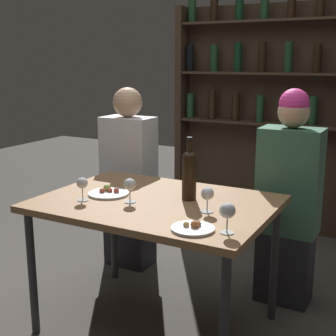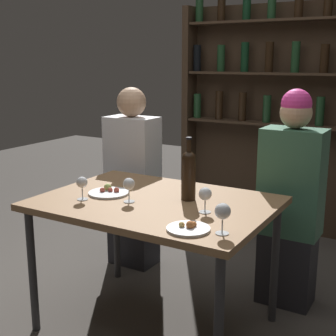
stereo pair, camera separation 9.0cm
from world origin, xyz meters
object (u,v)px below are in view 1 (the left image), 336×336
Objects in this scene: wine_glass_2 at (207,195)px; food_plate_1 at (109,193)px; wine_glass_3 at (82,184)px; seated_person_right at (288,203)px; food_plate_0 at (193,228)px; wine_glass_0 at (130,185)px; seated_person_left at (129,183)px; wine_bottle at (189,173)px; wine_glass_1 at (227,212)px.

wine_glass_2 is 0.56× the size of food_plate_1.
wine_glass_3 is 0.56× the size of food_plate_1.
seated_person_right is (0.84, 0.66, -0.12)m from food_plate_1.
wine_glass_0 is at bearing 155.77° from food_plate_0.
wine_glass_2 reaches higher than wine_glass_3.
wine_glass_3 is at bearing -73.41° from seated_person_left.
wine_glass_1 is (0.36, -0.37, -0.05)m from wine_bottle.
wine_glass_1 is at bearing -49.40° from wine_glass_2.
food_plate_0 is (0.47, -0.21, -0.08)m from wine_glass_0.
food_plate_1 is at bearing 156.79° from food_plate_0.
seated_person_left reaches higher than wine_glass_0.
seated_person_right is at bearing 42.77° from wine_glass_3.
wine_glass_1 is at bearing -16.10° from wine_glass_0.
food_plate_1 is at bearing -141.71° from seated_person_right.
seated_person_right is at bearing 38.29° from food_plate_1.
wine_glass_3 is (-0.49, -0.29, -0.06)m from wine_bottle.
wine_glass_0 is 0.42m from wine_glass_2.
food_plate_1 is at bearing 72.24° from wine_glass_3.
wine_glass_0 is at bearing -56.51° from seated_person_left.
seated_person_left is (-0.49, 0.74, -0.22)m from wine_glass_0.
seated_person_left is 1.14m from seated_person_right.
wine_glass_3 reaches higher than food_plate_0.
food_plate_0 is 0.71m from food_plate_1.
wine_bottle is 1.74× the size of food_plate_0.
wine_bottle reaches higher than food_plate_1.
seated_person_right is at bearing 48.38° from wine_glass_0.
wine_glass_1 is 0.11× the size of seated_person_left.
food_plate_1 is (-0.65, 0.28, 0.00)m from food_plate_0.
wine_bottle is 0.48m from food_plate_1.
food_plate_0 is at bearing -23.21° from food_plate_1.
wine_glass_3 is at bearing -168.30° from wine_glass_2.
wine_bottle is 0.95m from seated_person_left.
wine_bottle reaches higher than wine_glass_0.
wine_glass_2 is at bearing -37.20° from seated_person_left.
seated_person_right is (0.40, 0.54, -0.25)m from wine_bottle.
wine_glass_2 is 1.01× the size of wine_glass_3.
seated_person_right reaches higher than wine_glass_2.
seated_person_left is at bearing 135.22° from food_plate_0.
seated_person_right is at bearing 78.78° from food_plate_0.
wine_glass_1 is at bearing -17.18° from food_plate_1.
wine_glass_3 is at bearing -149.59° from wine_bottle.
wine_glass_2 is 0.10× the size of seated_person_left.
wine_glass_1 reaches higher than food_plate_1.
wine_glass_0 reaches higher than food_plate_1.
seated_person_right is (0.23, 0.69, -0.20)m from wine_glass_2.
wine_glass_0 is at bearing 20.81° from wine_glass_3.
wine_glass_3 is at bearing 174.28° from wine_glass_1.
seated_person_left is at bearing 123.49° from wine_glass_0.
wine_glass_3 is at bearing 170.48° from food_plate_0.
wine_glass_1 reaches higher than wine_glass_0.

